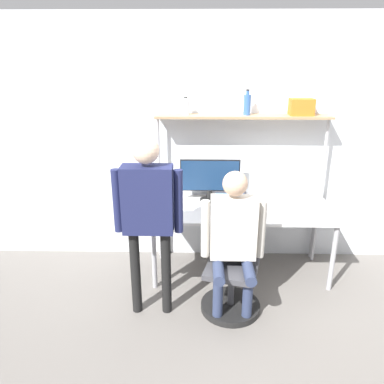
% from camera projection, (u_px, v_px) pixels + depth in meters
% --- Properties ---
extents(ground_plane, '(12.00, 12.00, 0.00)m').
position_uv_depth(ground_plane, '(242.00, 293.00, 3.81)').
color(ground_plane, slate).
extents(wall_back, '(8.00, 0.06, 2.70)m').
position_uv_depth(wall_back, '(240.00, 144.00, 4.14)').
color(wall_back, silver).
rests_on(wall_back, ground_plane).
extents(desk, '(1.91, 0.79, 0.76)m').
position_uv_depth(desk, '(241.00, 214.00, 3.96)').
color(desk, white).
rests_on(desk, ground_plane).
extents(shelf_unit, '(1.82, 0.26, 1.69)m').
position_uv_depth(shelf_unit, '(242.00, 138.00, 3.95)').
color(shelf_unit, '#997A56').
rests_on(shelf_unit, ground_plane).
extents(monitor, '(0.65, 0.22, 0.46)m').
position_uv_depth(monitor, '(210.00, 178.00, 4.07)').
color(monitor, black).
rests_on(monitor, desk).
extents(laptop, '(0.33, 0.23, 0.22)m').
position_uv_depth(laptop, '(230.00, 209.00, 3.76)').
color(laptop, '#333338').
rests_on(laptop, desk).
extents(cell_phone, '(0.07, 0.15, 0.01)m').
position_uv_depth(cell_phone, '(259.00, 215.00, 3.76)').
color(cell_phone, '#264C8C').
rests_on(cell_phone, desk).
extents(office_chair, '(0.56, 0.56, 0.92)m').
position_uv_depth(office_chair, '(232.00, 281.00, 3.51)').
color(office_chair, black).
rests_on(office_chair, ground_plane).
extents(person_seated, '(0.57, 0.47, 1.36)m').
position_uv_depth(person_seated, '(233.00, 233.00, 3.28)').
color(person_seated, '#2D3856').
rests_on(person_seated, ground_plane).
extents(person_standing, '(0.60, 0.22, 1.66)m').
position_uv_depth(person_standing, '(148.00, 206.00, 3.18)').
color(person_standing, black).
rests_on(person_standing, ground_plane).
extents(bottle_clear, '(0.08, 0.08, 0.18)m').
position_uv_depth(bottle_clear, '(186.00, 107.00, 3.85)').
color(bottle_clear, silver).
rests_on(bottle_clear, shelf_unit).
extents(bottle_blue, '(0.07, 0.07, 0.26)m').
position_uv_depth(bottle_blue, '(247.00, 104.00, 3.83)').
color(bottle_blue, '#335999').
rests_on(bottle_blue, shelf_unit).
extents(storage_box, '(0.24, 0.17, 0.17)m').
position_uv_depth(storage_box, '(301.00, 107.00, 3.82)').
color(storage_box, '#D1661E').
rests_on(storage_box, shelf_unit).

